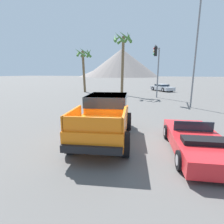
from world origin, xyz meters
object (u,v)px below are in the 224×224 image
object	(u,v)px
orange_pickup_truck	(106,114)
palm_tree_tall	(123,49)
traffic_light_crosswalk	(157,63)
street_lamp_post	(196,44)
parked_car_silver	(162,87)
palm_tree_short	(84,59)
red_convertible_car	(196,142)

from	to	relation	value
orange_pickup_truck	palm_tree_tall	distance (m)	16.86
orange_pickup_truck	palm_tree_tall	xyz separation A→B (m)	(-3.91, 15.65, 4.90)
traffic_light_crosswalk	street_lamp_post	size ratio (longest dim) A/B	0.66
orange_pickup_truck	traffic_light_crosswalk	xyz separation A→B (m)	(0.81, 13.19, 2.95)
orange_pickup_truck	parked_car_silver	size ratio (longest dim) A/B	1.21
palm_tree_tall	traffic_light_crosswalk	bearing A→B (deg)	-27.52
traffic_light_crosswalk	palm_tree_short	bearing A→B (deg)	-109.64
parked_car_silver	palm_tree_tall	world-z (taller)	palm_tree_tall
traffic_light_crosswalk	street_lamp_post	bearing A→B (deg)	40.65
traffic_light_crosswalk	street_lamp_post	world-z (taller)	street_lamp_post
parked_car_silver	red_convertible_car	bearing A→B (deg)	56.19
parked_car_silver	palm_tree_tall	xyz separation A→B (m)	(-4.69, -7.65, 5.41)
street_lamp_post	parked_car_silver	bearing A→B (deg)	103.88
red_convertible_car	parked_car_silver	distance (m)	23.94
orange_pickup_truck	street_lamp_post	world-z (taller)	street_lamp_post
red_convertible_car	traffic_light_crosswalk	distance (m)	14.42
red_convertible_car	parked_car_silver	xyz separation A→B (m)	(-3.05, 23.74, 0.15)
orange_pickup_truck	street_lamp_post	distance (m)	10.91
palm_tree_tall	palm_tree_short	world-z (taller)	palm_tree_tall
palm_tree_tall	palm_tree_short	size ratio (longest dim) A/B	1.21
palm_tree_short	orange_pickup_truck	bearing A→B (deg)	-58.58
orange_pickup_truck	palm_tree_short	bearing A→B (deg)	108.22
orange_pickup_truck	parked_car_silver	xyz separation A→B (m)	(0.78, 23.31, -0.51)
red_convertible_car	traffic_light_crosswalk	bearing A→B (deg)	91.01
traffic_light_crosswalk	parked_car_silver	bearing A→B (deg)	-179.83
orange_pickup_truck	palm_tree_short	xyz separation A→B (m)	(-10.53, 17.24, 3.88)
traffic_light_crosswalk	red_convertible_car	bearing A→B (deg)	12.50
red_convertible_car	parked_car_silver	bearing A→B (deg)	85.84
parked_car_silver	palm_tree_short	size ratio (longest dim) A/B	0.69
parked_car_silver	street_lamp_post	size ratio (longest dim) A/B	0.52
street_lamp_post	red_convertible_car	bearing A→B (deg)	-92.64
orange_pickup_truck	palm_tree_short	distance (m)	20.57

